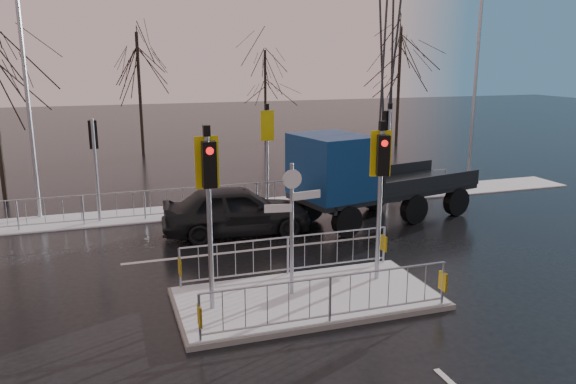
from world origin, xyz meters
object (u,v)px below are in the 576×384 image
object	(u,v)px
flatbed_truck	(354,176)
car_far_lane	(237,210)
street_lamp_right	(477,85)
street_lamp_left	(29,88)
traffic_island	(306,285)

from	to	relation	value
flatbed_truck	car_far_lane	bearing A→B (deg)	178.91
street_lamp_right	street_lamp_left	distance (m)	17.03
street_lamp_right	street_lamp_left	xyz separation A→B (m)	(-17.00, 1.00, 0.10)
traffic_island	flatbed_truck	bearing A→B (deg)	55.60
flatbed_truck	street_lamp_left	bearing A→B (deg)	157.73
car_far_lane	traffic_island	bearing A→B (deg)	-171.71
flatbed_truck	street_lamp_left	size ratio (longest dim) A/B	0.86
traffic_island	car_far_lane	distance (m)	5.46
flatbed_truck	street_lamp_right	size ratio (longest dim) A/B	0.88
traffic_island	street_lamp_right	bearing A→B (deg)	38.73
flatbed_truck	traffic_island	bearing A→B (deg)	-124.40
street_lamp_left	street_lamp_right	bearing A→B (deg)	-3.37
traffic_island	street_lamp_right	xyz separation A→B (m)	(10.58, 8.49, 4.00)
car_far_lane	flatbed_truck	bearing A→B (deg)	-86.35
traffic_island	car_far_lane	world-z (taller)	traffic_island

